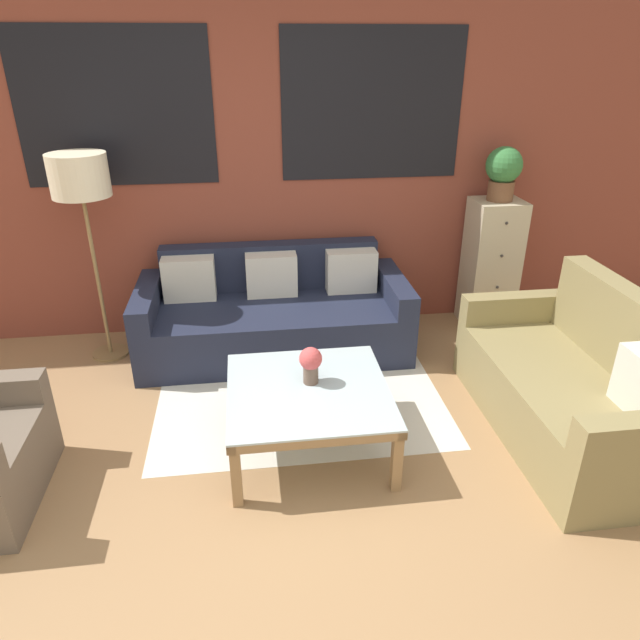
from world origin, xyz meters
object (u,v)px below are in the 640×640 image
couch_dark (274,315)px  flower_vase (311,363)px  potted_plant (503,171)px  settee_vintage (575,389)px  floor_lamp (80,184)px  drawer_cabinet (490,264)px  coffee_table (308,397)px

couch_dark → flower_vase: (0.15, -1.24, 0.26)m
potted_plant → settee_vintage: bearing=-93.2°
flower_vase → floor_lamp: bearing=138.2°
drawer_cabinet → settee_vintage: bearing=-93.2°
settee_vintage → coffee_table: bearing=178.1°
drawer_cabinet → potted_plant: bearing=90.0°
coffee_table → drawer_cabinet: drawer_cabinet is taller
coffee_table → drawer_cabinet: (1.73, 1.53, 0.19)m
couch_dark → floor_lamp: bearing=177.4°
couch_dark → coffee_table: 1.31m
couch_dark → settee_vintage: bearing=-37.6°
couch_dark → flower_vase: couch_dark is taller
drawer_cabinet → potted_plant: potted_plant is taller
floor_lamp → potted_plant: 3.16m
couch_dark → potted_plant: bearing=6.9°
couch_dark → settee_vintage: 2.23m
drawer_cabinet → potted_plant: size_ratio=2.58×
couch_dark → coffee_table: size_ratio=2.21×
floor_lamp → potted_plant: floor_lamp is taller
floor_lamp → drawer_cabinet: bearing=3.0°
floor_lamp → flower_vase: 2.10m
floor_lamp → potted_plant: size_ratio=3.68×
floor_lamp → drawer_cabinet: 3.26m
couch_dark → drawer_cabinet: bearing=6.9°
drawer_cabinet → couch_dark: bearing=-173.1°
settee_vintage → drawer_cabinet: size_ratio=1.50×
coffee_table → potted_plant: (1.73, 1.53, 0.96)m
couch_dark → coffee_table: couch_dark is taller
coffee_table → flower_vase: 0.20m
settee_vintage → potted_plant: bearing=86.8°
floor_lamp → potted_plant: (3.15, 0.17, -0.03)m
drawer_cabinet → flower_vase: 2.25m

